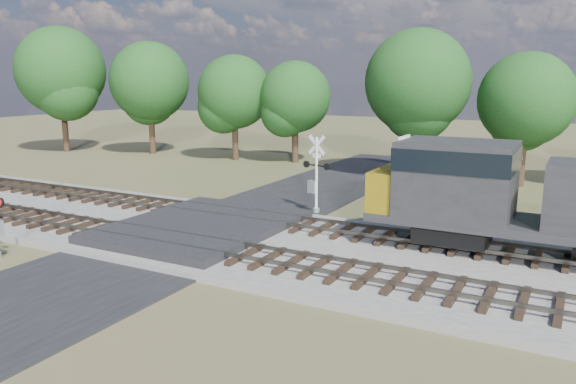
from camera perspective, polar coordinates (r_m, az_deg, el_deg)
The scene contains 9 objects.
ground at distance 25.80m, azimuth -9.44°, elevation -4.62°, with size 160.00×160.00×0.00m, color #444F2A.
ballast_bed at distance 21.86m, azimuth 12.87°, elevation -7.32°, with size 140.00×10.00×0.30m, color gray.
road at distance 25.79m, azimuth -9.44°, elevation -4.53°, with size 7.00×60.00×0.08m, color black.
crossing_panel at distance 26.10m, azimuth -8.80°, elevation -3.69°, with size 7.00×9.00×0.62m, color #262628.
track_near at distance 22.36m, azimuth -6.22°, elevation -5.95°, with size 140.00×2.60×0.33m.
track_far at distance 26.47m, azimuth -0.11°, elevation -3.11°, with size 140.00×2.60×0.33m.
crossing_signal_far at distance 29.65m, azimuth 2.77°, elevation 1.11°, with size 1.68×0.46×4.21m.
equipment_shed at distance 32.47m, azimuth 18.20°, elevation 0.88°, with size 4.61×4.61×2.83m.
treeline at distance 40.72m, azimuth 16.76°, elevation 10.55°, with size 84.35×11.37×11.93m.
Camera 1 is at (15.26, -19.55, 7.10)m, focal length 35.00 mm.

